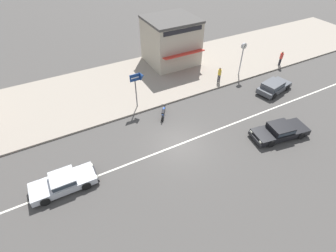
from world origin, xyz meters
The scene contains 12 objects.
ground_plane centered at (0.00, 0.00, 0.00)m, with size 160.00×160.00×0.00m, color #423F3D.
lane_centre_stripe centered at (0.00, 0.00, 0.00)m, with size 50.40×0.14×0.01m, color silver.
kerb_strip centered at (0.00, 10.12, 0.07)m, with size 68.00×10.00×0.15m, color gray.
sedan_black_0 centered at (7.46, -2.91, 0.54)m, with size 4.80×2.49×1.06m.
hatchback_dark_grey_1 centered at (11.89, 2.12, 0.59)m, with size 4.04×2.34×1.10m.
sedan_silver_3 centered at (-8.68, 0.12, 0.53)m, with size 4.22×1.84×1.06m.
motorcycle_1 centered at (0.52, 3.75, 0.42)m, with size 1.20×1.60×0.80m.
street_clock centered at (11.00, 6.23, 2.73)m, with size 0.62×0.22×3.49m.
arrow_signboard centered at (-0.53, 5.98, 2.95)m, with size 1.27×0.71×3.33m.
pedestrian_near_clock centered at (8.16, 6.03, 1.06)m, with size 0.34×0.34×1.58m.
pedestrian_mid_kerb centered at (16.43, 5.65, 1.12)m, with size 0.34×0.34×1.67m.
shopfront_corner_warung centered at (6.00, 12.40, 2.62)m, with size 5.35×5.84×4.94m.
Camera 1 is at (-7.73, -12.38, 14.26)m, focal length 28.00 mm.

